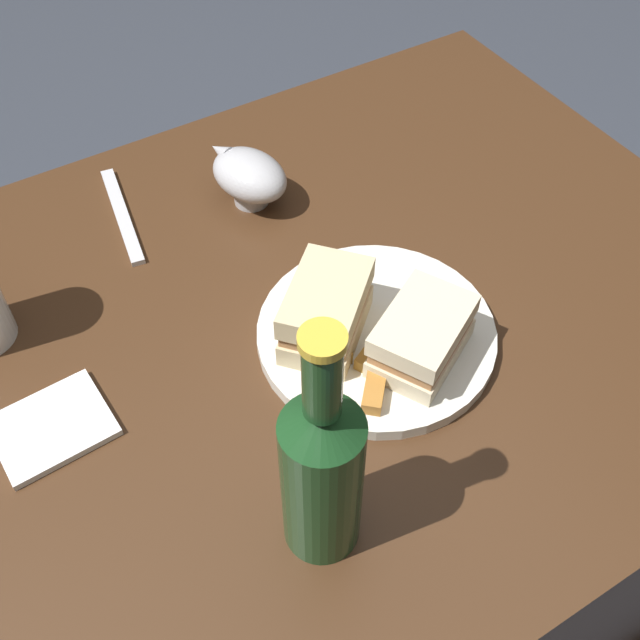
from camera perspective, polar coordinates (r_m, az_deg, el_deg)
The scene contains 12 objects.
ground_plane at distance 1.48m, azimuth -2.49°, elevation -19.23°, with size 6.00×6.00×0.00m, color #333842.
dining_table at distance 1.15m, azimuth -3.11°, elevation -12.74°, with size 1.16×0.79×0.73m, color #422816.
plate at distance 0.83m, azimuth 4.17°, elevation -1.03°, with size 0.26×0.26×0.02m, color silver.
sandwich_half_left at distance 0.79m, azimuth 0.46°, elevation 0.66°, with size 0.13×0.13×0.07m.
sandwich_half_right at distance 0.79m, azimuth 7.53°, elevation -1.21°, with size 0.13×0.12×0.06m.
potato_wedge_front at distance 0.80m, azimuth 4.13°, elevation -2.40°, with size 0.05×0.02×0.01m, color #B77F33.
potato_wedge_middle at distance 0.79m, azimuth 0.44°, elevation -2.74°, with size 0.05×0.02×0.02m, color gold.
potato_wedge_back at distance 0.77m, azimuth 4.03°, elevation -5.23°, with size 0.05×0.02×0.02m, color #AD702D.
gravy_boat at distance 0.97m, azimuth -5.29°, elevation 10.64°, with size 0.10×0.13×0.07m.
cider_bottle at distance 0.62m, azimuth 0.15°, elevation -11.04°, with size 0.07×0.07×0.28m.
napkin at distance 0.81m, azimuth -19.18°, elevation -7.47°, with size 0.11×0.09×0.01m, color white.
fork at distance 1.00m, azimuth -14.43°, elevation 7.52°, with size 0.18×0.02×0.01m, color silver.
Camera 1 is at (0.22, 0.48, 1.38)m, focal length 43.30 mm.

